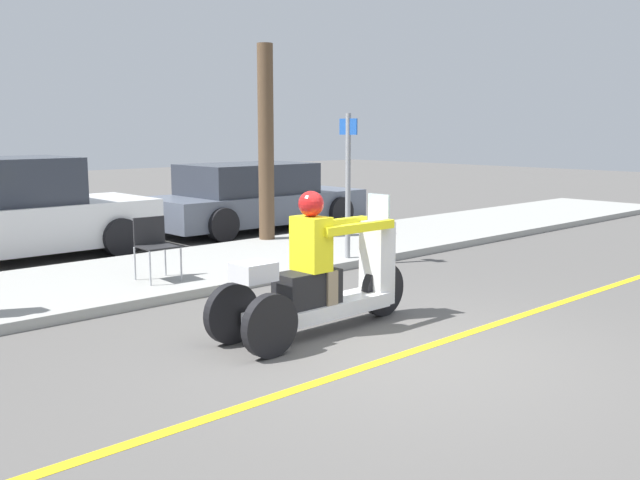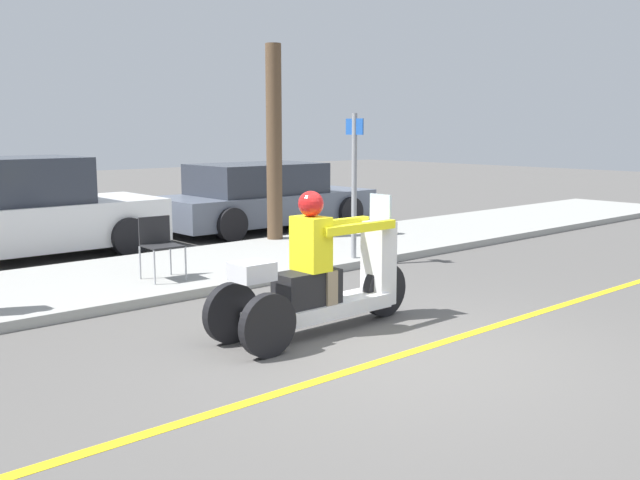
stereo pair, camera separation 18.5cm
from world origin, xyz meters
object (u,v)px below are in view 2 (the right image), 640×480
parked_car_lot_far (263,198)px  folding_chair_curbside (159,241)px  parked_car_lot_center (10,213)px  street_sign (354,180)px  motorcycle_trike (320,282)px  tree_trunk (274,143)px

parked_car_lot_far → folding_chair_curbside: bearing=-141.2°
folding_chair_curbside → parked_car_lot_far: 5.63m
parked_car_lot_center → parked_car_lot_far: (5.17, 0.15, -0.11)m
parked_car_lot_far → street_sign: (-1.40, -4.15, 0.66)m
parked_car_lot_center → motorcycle_trike: bearing=-81.2°
motorcycle_trike → street_sign: size_ratio=1.12×
parked_car_lot_far → tree_trunk: (-1.11, -1.81, 1.18)m
motorcycle_trike → parked_car_lot_center: 6.45m
tree_trunk → parked_car_lot_center: bearing=157.8°
motorcycle_trike → parked_car_lot_center: size_ratio=0.53×
folding_chair_curbside → parked_car_lot_center: (-0.79, 3.37, 0.14)m
folding_chair_curbside → parked_car_lot_far: size_ratio=0.17×
motorcycle_trike → street_sign: bearing=40.3°
street_sign → tree_trunk: bearing=82.9°
parked_car_lot_center → tree_trunk: (4.06, -1.66, 1.07)m
motorcycle_trike → tree_trunk: tree_trunk is taller
motorcycle_trike → street_sign: 3.74m
folding_chair_curbside → parked_car_lot_far: parked_car_lot_far is taller
motorcycle_trike → tree_trunk: size_ratio=0.72×
parked_car_lot_center → street_sign: bearing=-46.7°
street_sign → folding_chair_curbside: bearing=168.1°
motorcycle_trike → tree_trunk: bearing=56.8°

